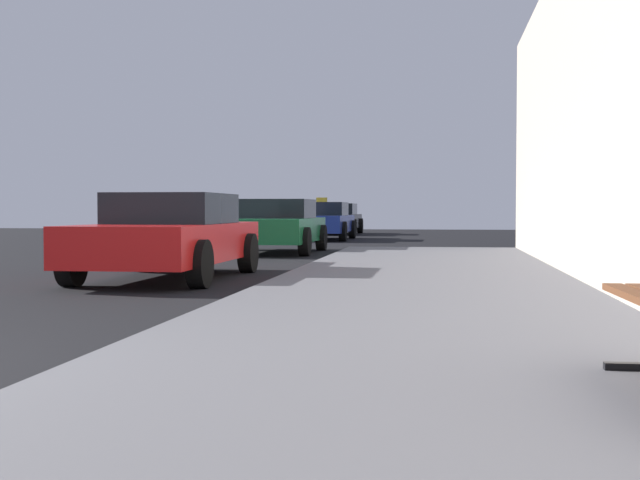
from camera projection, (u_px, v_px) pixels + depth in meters
The scene contains 5 objects.
sidewalk at pixel (412, 400), 4.35m from camera, with size 4.00×32.00×0.15m, color #5B5B60.
car_red at pixel (169, 235), 12.83m from camera, with size 1.98×4.46×1.27m.
car_green at pixel (276, 226), 20.48m from camera, with size 2.04×4.20×1.27m.
car_blue at pixel (321, 221), 29.26m from camera, with size 2.05×4.54×1.43m.
car_black at pixel (335, 218), 35.85m from camera, with size 2.03×4.56×1.27m.
Camera 1 is at (4.14, -4.34, 1.03)m, focal length 48.63 mm.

